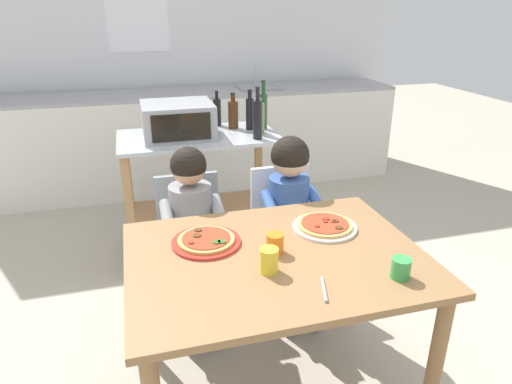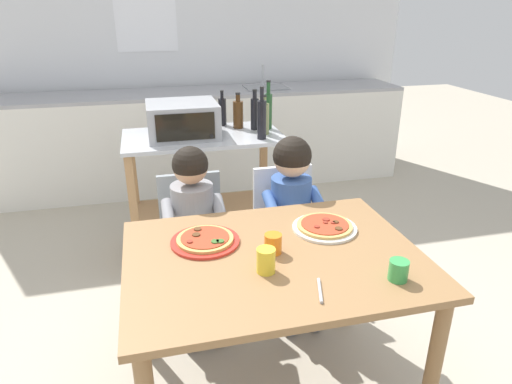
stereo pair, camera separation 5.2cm
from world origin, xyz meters
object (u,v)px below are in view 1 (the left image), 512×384
at_px(dining_chair_left, 192,238).
at_px(pizza_plate_white, 325,226).
at_px(bottle_squat_spirits, 263,109).
at_px(child_in_blue_striped_shirt, 292,205).
at_px(kitchen_island_cart, 200,175).
at_px(pizza_plate_red_rimmed, 206,241).
at_px(serving_spoon, 324,289).
at_px(bottle_dark_olive_oil, 258,118).
at_px(drinking_cup_yellow, 269,260).
at_px(drinking_cup_orange, 275,243).
at_px(dining_chair_right, 284,227).
at_px(bottle_tall_green_wine, 250,113).
at_px(toaster_oven, 178,120).
at_px(drinking_cup_green, 401,268).
at_px(bottle_clear_vinegar, 260,118).
at_px(bottle_slim_sauce, 217,111).
at_px(dining_table, 275,277).
at_px(bottle_brown_beer, 233,114).
at_px(child_in_grey_shirt, 193,221).

relative_size(dining_chair_left, pizza_plate_white, 2.83).
bearing_deg(bottle_squat_spirits, child_in_blue_striped_shirt, -96.29).
distance_m(kitchen_island_cart, pizza_plate_red_rimmed, 1.28).
bearing_deg(serving_spoon, bottle_dark_olive_oil, 83.09).
height_order(drinking_cup_yellow, drinking_cup_orange, drinking_cup_yellow).
distance_m(kitchen_island_cart, dining_chair_right, 0.82).
xyz_separation_m(bottle_tall_green_wine, serving_spoon, (-0.20, -1.77, -0.23)).
bearing_deg(toaster_oven, dining_chair_right, -55.70).
height_order(pizza_plate_white, drinking_cup_green, drinking_cup_green).
distance_m(bottle_clear_vinegar, serving_spoon, 1.66).
relative_size(bottle_slim_sauce, dining_table, 0.21).
bearing_deg(bottle_tall_green_wine, dining_table, -100.85).
bearing_deg(bottle_clear_vinegar, bottle_brown_beer, 124.04).
relative_size(bottle_clear_vinegar, pizza_plate_white, 0.91).
distance_m(bottle_brown_beer, bottle_tall_green_wine, 0.12).
xyz_separation_m(pizza_plate_red_rimmed, drinking_cup_green, (0.64, -0.44, 0.03)).
bearing_deg(kitchen_island_cart, bottle_dark_olive_oil, -27.23).
bearing_deg(drinking_cup_yellow, kitchen_island_cart, 90.90).
xyz_separation_m(kitchen_island_cart, child_in_blue_striped_shirt, (0.37, -0.84, 0.10)).
relative_size(dining_chair_left, drinking_cup_yellow, 8.39).
distance_m(dining_chair_left, drinking_cup_green, 1.22).
relative_size(bottle_dark_olive_oil, child_in_grey_shirt, 0.34).
height_order(drinking_cup_green, drinking_cup_yellow, drinking_cup_yellow).
xyz_separation_m(toaster_oven, drinking_cup_yellow, (0.15, -1.54, -0.18)).
height_order(child_in_grey_shirt, drinking_cup_green, child_in_grey_shirt).
distance_m(bottle_dark_olive_oil, bottle_tall_green_wine, 0.25).
height_order(bottle_dark_olive_oil, bottle_tall_green_wine, bottle_dark_olive_oil).
distance_m(bottle_squat_spirits, drinking_cup_yellow, 1.66).
distance_m(child_in_grey_shirt, pizza_plate_white, 0.69).
relative_size(bottle_squat_spirits, dining_chair_left, 0.41).
distance_m(toaster_oven, drinking_cup_green, 1.82).
relative_size(bottle_clear_vinegar, dining_chair_left, 0.32).
bearing_deg(toaster_oven, child_in_grey_shirt, -92.58).
height_order(bottle_squat_spirits, pizza_plate_white, bottle_squat_spirits).
bearing_deg(dining_chair_left, dining_table, -70.22).
xyz_separation_m(bottle_tall_green_wine, child_in_blue_striped_shirt, (-0.00, -0.90, -0.30)).
distance_m(dining_table, drinking_cup_yellow, 0.20).
relative_size(bottle_dark_olive_oil, drinking_cup_yellow, 3.47).
xyz_separation_m(bottle_squat_spirits, child_in_grey_shirt, (-0.63, -0.89, -0.35)).
distance_m(bottle_brown_beer, dining_chair_right, 0.98).
height_order(bottle_slim_sauce, drinking_cup_yellow, bottle_slim_sauce).
bearing_deg(child_in_blue_striped_shirt, serving_spoon, -102.64).
relative_size(kitchen_island_cart, bottle_squat_spirits, 3.16).
height_order(bottle_clear_vinegar, pizza_plate_white, bottle_clear_vinegar).
height_order(bottle_clear_vinegar, bottle_slim_sauce, bottle_clear_vinegar).
relative_size(bottle_tall_green_wine, pizza_plate_white, 0.97).
xyz_separation_m(child_in_grey_shirt, pizza_plate_red_rimmed, (-0.00, -0.42, 0.11)).
distance_m(bottle_squat_spirits, drinking_cup_green, 1.77).
height_order(dining_chair_right, serving_spoon, dining_chair_right).
height_order(bottle_clear_vinegar, child_in_blue_striped_shirt, bottle_clear_vinegar).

